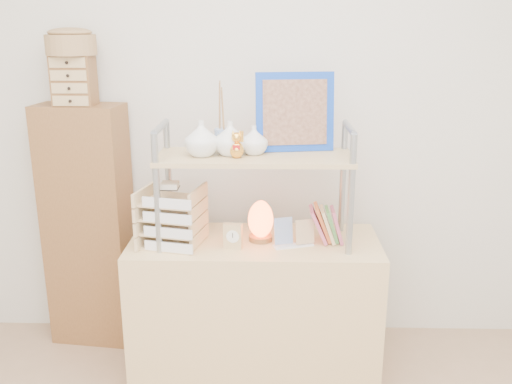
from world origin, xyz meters
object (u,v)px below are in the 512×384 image
letter_tray (171,220)px  salt_lamp (261,220)px  desk (255,310)px  cabinet (89,227)px

letter_tray → salt_lamp: bearing=9.5°
desk → salt_lamp: (0.03, 0.01, 0.48)m
cabinet → letter_tray: 0.72m
desk → letter_tray: letter_tray is taller
desk → cabinet: 1.04m
salt_lamp → letter_tray: bearing=-170.5°
cabinet → salt_lamp: (0.95, -0.36, 0.18)m
cabinet → salt_lamp: bearing=-13.8°
desk → letter_tray: (-0.39, -0.06, 0.50)m
letter_tray → desk: bearing=9.4°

